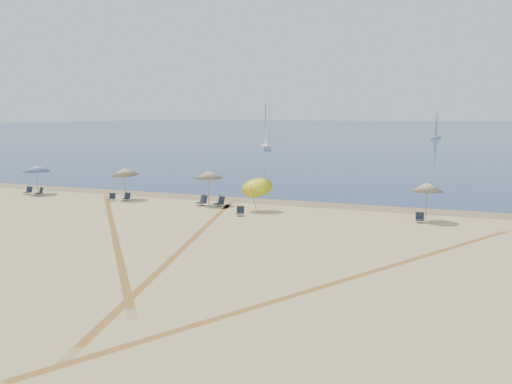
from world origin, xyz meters
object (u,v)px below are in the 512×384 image
chair_4 (202,201)px  sailboat_0 (266,135)px  chair_0 (28,191)px  chair_3 (127,197)px  umbrella_4 (427,187)px  umbrella_2 (208,174)px  chair_6 (240,212)px  umbrella_1 (125,171)px  chair_7 (420,218)px  sailboat_1 (436,129)px  chair_2 (112,197)px  chair_5 (220,202)px  umbrella_0 (37,168)px  umbrella_3 (256,184)px  chair_1 (40,192)px

chair_4 → sailboat_0: size_ratio=0.10×
chair_0 → chair_3: bearing=-7.9°
umbrella_4 → umbrella_2: bearing=177.7°
umbrella_4 → chair_6: 12.04m
umbrella_1 → chair_7: size_ratio=3.74×
chair_4 → sailboat_1: size_ratio=0.11×
chair_0 → chair_2: size_ratio=0.96×
chair_5 → chair_7: bearing=19.2°
umbrella_0 → umbrella_2: (15.78, 0.18, 0.10)m
umbrella_4 → chair_4: 15.85m
umbrella_2 → chair_7: (15.10, -1.24, -1.98)m
umbrella_0 → chair_7: (30.88, -1.06, -1.88)m
chair_5 → sailboat_1: 113.14m
umbrella_4 → chair_0: bearing=-179.9°
umbrella_2 → chair_4: umbrella_2 is taller
umbrella_2 → umbrella_3: size_ratio=0.97×
chair_1 → sailboat_1: sailboat_1 is taller
chair_5 → chair_3: bearing=-155.2°
umbrella_2 → chair_7: size_ratio=3.79×
umbrella_1 → umbrella_2: (7.24, -0.00, 0.05)m
chair_7 → sailboat_1: size_ratio=0.09×
umbrella_2 → chair_3: (-6.83, -0.46, -2.00)m
umbrella_2 → sailboat_1: (11.97, 112.34, 0.12)m
umbrella_3 → sailboat_0: sailboat_0 is taller
chair_1 → chair_6: size_ratio=1.09×
umbrella_4 → chair_2: bearing=-179.0°
umbrella_2 → chair_0: bearing=-177.8°
umbrella_3 → chair_5: 3.63m
umbrella_1 → chair_5: 8.49m
umbrella_0 → umbrella_4: bearing=-0.8°
umbrella_4 → umbrella_1: bearing=178.4°
chair_0 → sailboat_1: (28.34, 112.98, 2.10)m
chair_3 → chair_5: bearing=-3.5°
chair_6 → chair_7: chair_7 is taller
umbrella_0 → umbrella_4: (31.20, -0.43, 0.02)m
umbrella_2 → chair_4: size_ratio=2.99×
umbrella_4 → chair_1: (-30.52, -0.11, -1.89)m
umbrella_1 → chair_7: bearing=-3.2°
chair_2 → chair_6: (11.58, -2.09, 0.01)m
chair_6 → chair_3: bearing=149.7°
chair_2 → chair_5: size_ratio=0.83×
chair_2 → chair_5: (8.82, 0.77, 0.05)m
chair_2 → chair_5: bearing=-17.4°
umbrella_0 → sailboat_0: sailboat_0 is taller
sailboat_0 → chair_7: bearing=-89.3°
umbrella_0 → chair_4: size_ratio=2.87×
umbrella_0 → chair_5: (16.81, -0.07, -1.84)m
umbrella_2 → chair_7: 15.28m
umbrella_2 → chair_0: 16.50m
chair_1 → chair_3: (8.28, 0.26, -0.02)m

